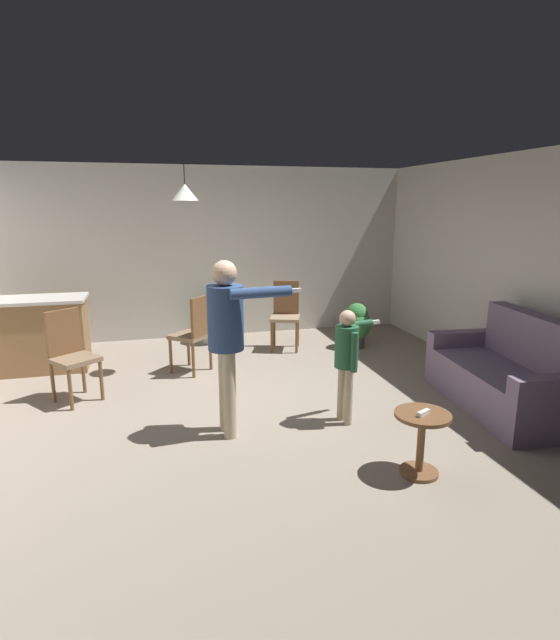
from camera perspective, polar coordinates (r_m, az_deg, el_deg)
name	(u,v)px	position (r m, az deg, el deg)	size (l,w,h in m)	color
ground	(255,409)	(5.31, -2.94, -10.18)	(7.68, 7.68, 0.00)	gray
wall_back	(214,253)	(8.07, -7.67, 7.70)	(6.40, 0.10, 2.70)	beige
wall_right	(525,272)	(6.38, 26.44, 5.02)	(0.10, 6.40, 2.70)	beige
couch_floral	(506,377)	(5.75, 24.63, -6.03)	(1.03, 1.88, 1.00)	slate
kitchen_counter	(37,334)	(7.08, -26.21, -1.48)	(1.26, 0.66, 0.95)	olive
side_table_by_couch	(421,436)	(4.14, 15.99, -12.75)	(0.44, 0.44, 0.52)	brown
person_adult	(227,329)	(4.47, -6.11, -1.04)	(0.82, 0.47, 1.63)	tan
person_child	(347,354)	(4.81, 7.76, -3.87)	(0.56, 0.41, 1.13)	tan
dining_chair_by_counter	(195,331)	(6.33, -9.83, -1.27)	(0.59, 0.59, 1.00)	brown
dining_chair_near_wall	(286,312)	(7.32, 0.64, 0.89)	(0.54, 0.54, 1.00)	brown
dining_chair_centre_back	(71,352)	(5.82, -23.00, -3.43)	(0.59, 0.59, 1.00)	brown
potted_plant_corner	(210,318)	(7.73, -8.03, 0.28)	(0.47, 0.47, 0.72)	#B7B2AD
potted_plant_by_wall	(357,323)	(7.48, 8.82, -0.37)	(0.44, 0.44, 0.68)	#4C4742
spare_remote_on_table	(423,413)	(4.03, 16.22, -10.26)	(0.04, 0.13, 0.04)	white
ceiling_light_pendant	(185,192)	(6.22, -10.91, 14.30)	(0.32, 0.32, 0.55)	silver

